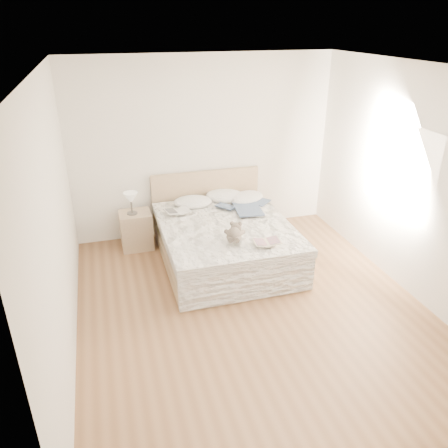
{
  "coord_description": "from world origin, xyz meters",
  "views": [
    {
      "loc": [
        -1.51,
        -4.03,
        3.11
      ],
      "look_at": [
        -0.03,
        1.05,
        0.62
      ],
      "focal_mm": 35.0,
      "sensor_mm": 36.0,
      "label": 1
    }
  ],
  "objects_px": {
    "bed": "(224,240)",
    "photo_book": "(177,211)",
    "table_lamp": "(131,199)",
    "teddy_bear": "(234,238)",
    "nightstand": "(136,230)",
    "childrens_book": "(267,242)"
  },
  "relations": [
    {
      "from": "photo_book",
      "to": "childrens_book",
      "type": "height_order",
      "value": "photo_book"
    },
    {
      "from": "bed",
      "to": "childrens_book",
      "type": "distance_m",
      "value": 0.93
    },
    {
      "from": "nightstand",
      "to": "photo_book",
      "type": "bearing_deg",
      "value": -25.86
    },
    {
      "from": "nightstand",
      "to": "childrens_book",
      "type": "bearing_deg",
      "value": -46.28
    },
    {
      "from": "table_lamp",
      "to": "bed",
      "type": "bearing_deg",
      "value": -30.13
    },
    {
      "from": "table_lamp",
      "to": "photo_book",
      "type": "relative_size",
      "value": 0.94
    },
    {
      "from": "bed",
      "to": "table_lamp",
      "type": "bearing_deg",
      "value": 149.87
    },
    {
      "from": "bed",
      "to": "teddy_bear",
      "type": "height_order",
      "value": "bed"
    },
    {
      "from": "nightstand",
      "to": "table_lamp",
      "type": "bearing_deg",
      "value": -141.89
    },
    {
      "from": "teddy_bear",
      "to": "table_lamp",
      "type": "bearing_deg",
      "value": 150.83
    },
    {
      "from": "bed",
      "to": "photo_book",
      "type": "relative_size",
      "value": 6.18
    },
    {
      "from": "bed",
      "to": "childrens_book",
      "type": "xyz_separation_m",
      "value": [
        0.32,
        -0.81,
        0.32
      ]
    },
    {
      "from": "table_lamp",
      "to": "nightstand",
      "type": "bearing_deg",
      "value": 38.11
    },
    {
      "from": "nightstand",
      "to": "table_lamp",
      "type": "xyz_separation_m",
      "value": [
        -0.04,
        -0.03,
        0.51
      ]
    },
    {
      "from": "nightstand",
      "to": "teddy_bear",
      "type": "bearing_deg",
      "value": -50.95
    },
    {
      "from": "photo_book",
      "to": "teddy_bear",
      "type": "bearing_deg",
      "value": -76.32
    },
    {
      "from": "bed",
      "to": "photo_book",
      "type": "height_order",
      "value": "bed"
    },
    {
      "from": "childrens_book",
      "to": "teddy_bear",
      "type": "height_order",
      "value": "teddy_bear"
    },
    {
      "from": "table_lamp",
      "to": "teddy_bear",
      "type": "bearing_deg",
      "value": -49.46
    },
    {
      "from": "table_lamp",
      "to": "photo_book",
      "type": "height_order",
      "value": "table_lamp"
    },
    {
      "from": "nightstand",
      "to": "table_lamp",
      "type": "relative_size",
      "value": 1.72
    },
    {
      "from": "teddy_bear",
      "to": "nightstand",
      "type": "bearing_deg",
      "value": 149.33
    }
  ]
}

